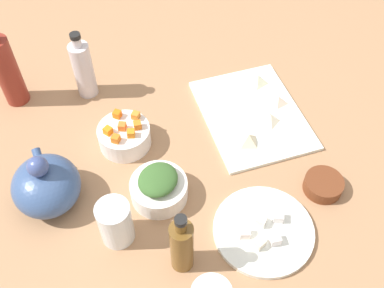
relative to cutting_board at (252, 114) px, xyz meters
The scene contains 28 objects.
tabletop 21.22cm from the cutting_board, 107.58° to the left, with size 190.00×190.00×3.00cm, color #A37752.
cutting_board is the anchor object (origin of this frame).
plate_tofu 34.43cm from the cutting_board, 156.40° to the left, with size 22.20×22.20×1.20cm, color white.
bowl_greens 34.52cm from the cutting_board, 113.81° to the left, with size 13.18×13.18×5.03cm, color white.
bowl_carrots 34.37cm from the cutting_board, 83.06° to the left, with size 13.06×13.06×5.56cm, color white.
bowl_small_side 27.44cm from the cutting_board, behind, with size 9.05×9.05×3.30cm, color brown.
teapot 55.25cm from the cutting_board, 95.12° to the left, with size 17.69×15.18×14.88cm.
bottle_0 45.88cm from the cutting_board, 133.54° to the left, with size 4.81×4.81×18.28cm.
bottle_1 46.56cm from the cutting_board, 55.78° to the left, with size 5.42×5.42×19.96cm.
bottle_2 65.08cm from the cutting_board, 61.50° to the left, with size 6.15×6.15×24.88cm.
drinking_glass_1 48.00cm from the cutting_board, 114.79° to the left, with size 7.25×7.25×11.27cm, color white.
carrot_cube_0 33.41cm from the cutting_board, 87.71° to the left, with size 1.80×1.80×1.80cm, color orange.
carrot_cube_1 38.43cm from the cutting_board, 83.52° to the left, with size 1.80×1.80×1.80cm, color orange.
carrot_cube_2 35.66cm from the cutting_board, 75.81° to the left, with size 1.80×1.80×1.80cm, color orange.
carrot_cube_3 37.22cm from the cutting_board, 88.25° to the left, with size 1.80×1.80×1.80cm, color orange.
carrot_cube_4 31.22cm from the cutting_board, 77.97° to the left, with size 1.80×1.80×1.80cm, color orange.
carrot_cube_5 34.91cm from the cutting_board, 82.90° to the left, with size 1.80×1.80×1.80cm, color orange.
carrot_cube_6 31.29cm from the cutting_board, 84.00° to the left, with size 1.80×1.80×1.80cm, color orange.
chopped_greens_mound 35.00cm from the cutting_board, 113.81° to the left, with size 9.61×8.68×3.11cm, color #385F2B.
tofu_cube_0 38.36cm from the cutting_board, 154.25° to the left, with size 2.20×2.20×2.20cm, color #F1E4C9.
tofu_cube_1 33.07cm from the cutting_board, 155.39° to the left, with size 2.20×2.20×2.20cm, color white.
tofu_cube_2 32.21cm from the cutting_board, 162.26° to the left, with size 2.20×2.20×2.20cm, color white.
tofu_cube_3 36.33cm from the cutting_board, 149.57° to the left, with size 2.20×2.20×2.20cm, color white.
tofu_cube_4 37.56cm from the cutting_board, 159.46° to the left, with size 2.20×2.20×2.20cm, color white.
dumpling_0 12.13cm from the cutting_board, 34.44° to the right, with size 4.76×4.70×2.29cm, color beige.
dumpling_1 10.40cm from the cutting_board, 146.21° to the left, with size 4.42×4.29×3.04cm, color beige.
dumpling_2 8.36cm from the cutting_board, 84.58° to the right, with size 4.31×3.80×2.24cm, color beige.
dumpling_3 5.40cm from the cutting_board, 144.77° to the right, with size 4.62×3.99×2.04cm, color beige.
Camera 1 is at (-62.40, 26.40, 92.63)cm, focal length 42.25 mm.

